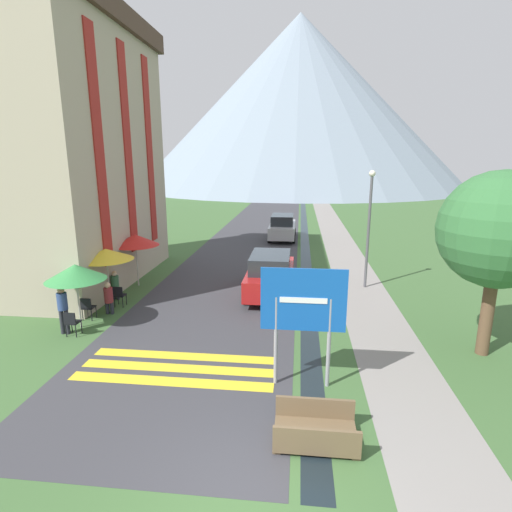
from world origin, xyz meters
The scene contains 22 objects.
ground_plane centered at (0.00, 20.00, 0.00)m, with size 160.00×160.00×0.00m, color #3D6033.
road centered at (-2.50, 30.00, 0.00)m, with size 6.40×60.00×0.01m.
footpath centered at (3.60, 30.00, 0.00)m, with size 2.20×60.00×0.01m.
drainage_channel centered at (1.20, 30.00, 0.00)m, with size 0.60×60.00×0.00m.
crosswalk_marking centered at (-2.50, 4.19, 0.01)m, with size 5.44×1.84×0.01m.
mountain_distant centered at (0.07, 80.42, 16.65)m, with size 65.84×65.84×33.31m.
hotel_building centered at (-9.40, 12.00, 6.46)m, with size 5.47×10.05×12.03m.
road_sign centered at (0.91, 3.73, 2.07)m, with size 2.11×0.11×3.11m.
footbridge centered at (1.20, 1.63, 0.23)m, with size 1.70×1.10×0.65m.
parked_car_near centered at (-0.40, 10.74, 0.91)m, with size 1.99×4.48×1.82m.
parked_car_far centered at (-0.44, 23.00, 0.91)m, with size 1.90×4.50×1.82m.
cafe_chair_nearest centered at (-6.56, 5.86, 0.51)m, with size 0.40×0.40×0.85m.
cafe_chair_middle centered at (-6.21, 8.60, 0.51)m, with size 0.40×0.40×0.85m.
cafe_chair_near_right centered at (-6.75, 7.21, 0.51)m, with size 0.40×0.40×0.85m.
cafe_umbrella_front_green centered at (-6.67, 6.56, 1.98)m, with size 1.99×1.99×2.26m.
cafe_umbrella_middle_yellow centered at (-6.72, 8.85, 2.06)m, with size 2.10×2.10×2.28m.
cafe_umbrella_rear_red centered at (-6.55, 11.32, 2.14)m, with size 2.09×2.09×2.40m.
person_standing_terrace centered at (-6.90, 6.00, 0.95)m, with size 0.32×0.32×1.64m.
person_seated_near centered at (-6.26, 7.85, 0.68)m, with size 0.32×0.32×1.24m.
person_seated_far centered at (-6.74, 9.41, 0.68)m, with size 0.32×0.32×1.22m.
streetlamp centered at (3.81, 12.21, 3.09)m, with size 0.28×0.28×5.23m.
tree_by_path centered at (6.30, 6.04, 3.74)m, with size 3.30×3.30×5.41m.
Camera 1 is at (0.76, -5.58, 5.66)m, focal length 28.00 mm.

